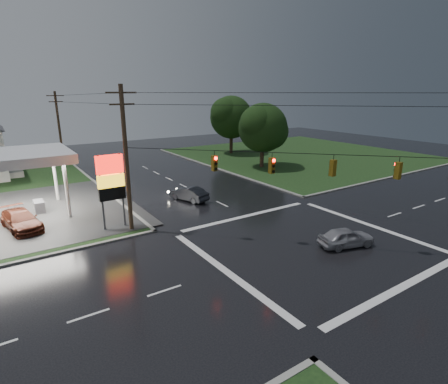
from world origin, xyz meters
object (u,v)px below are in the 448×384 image
utility_pole_nw (126,158)px  pylon_sign (111,179)px  utility_pole_n (59,128)px  tree_ne_far (232,117)px  car_north (189,194)px  car_pump (21,220)px  tree_ne_near (264,128)px  car_crossing (346,237)px

utility_pole_nw → pylon_sign: bearing=135.0°
utility_pole_n → tree_ne_far: size_ratio=1.07×
tree_ne_far → car_north: size_ratio=2.31×
car_pump → car_north: bearing=-13.5°
tree_ne_near → car_pump: 32.10m
utility_pole_nw → car_pump: size_ratio=2.12×
pylon_sign → tree_ne_near: (24.64, 11.49, 1.55)m
pylon_sign → utility_pole_nw: size_ratio=0.55×
pylon_sign → car_crossing: 17.83m
tree_ne_near → car_pump: tree_ne_near is taller
car_pump → tree_ne_near: bearing=2.6°
utility_pole_n → tree_ne_near: utility_pole_n is taller
tree_ne_far → car_crossing: tree_ne_far is taller
tree_ne_near → pylon_sign: bearing=-155.0°
pylon_sign → tree_ne_far: tree_ne_far is taller
utility_pole_n → tree_ne_far: utility_pole_n is taller
utility_pole_nw → car_north: bearing=30.3°
tree_ne_near → car_north: (-16.25, -8.18, -4.86)m
utility_pole_n → tree_ne_far: bearing=-8.5°
car_north → car_pump: 14.58m
utility_pole_n → car_pump: 25.11m
utility_pole_n → car_pump: size_ratio=2.03×
tree_ne_near → tree_ne_far: size_ratio=0.92×
utility_pole_nw → car_pump: (-7.18, 4.90, -4.97)m
utility_pole_nw → tree_ne_far: 36.20m
pylon_sign → utility_pole_nw: utility_pole_nw is taller
car_north → car_crossing: (4.11, -15.58, -0.03)m
tree_ne_near → car_pump: size_ratio=1.73×
pylon_sign → car_pump: bearing=147.7°
pylon_sign → tree_ne_near: tree_ne_near is taller
pylon_sign → tree_ne_near: bearing=25.0°
utility_pole_nw → tree_ne_near: size_ratio=1.22×
pylon_sign → tree_ne_near: size_ratio=0.67×
pylon_sign → utility_pole_n: (1.00, 27.50, 1.46)m
car_north → tree_ne_far: bearing=-151.8°
utility_pole_n → car_north: 25.73m
pylon_sign → car_crossing: pylon_sign is taller
utility_pole_nw → utility_pole_n: (0.00, 28.50, -0.25)m
tree_ne_far → car_north: tree_ne_far is taller
tree_ne_near → car_pump: bearing=-166.2°
tree_ne_near → car_north: 18.83m
tree_ne_far → car_crossing: bearing=-113.0°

